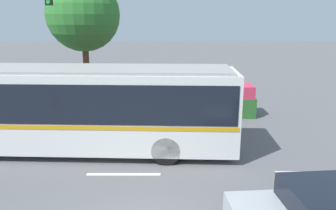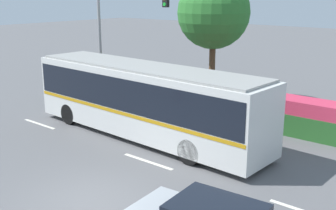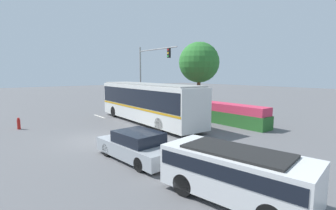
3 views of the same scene
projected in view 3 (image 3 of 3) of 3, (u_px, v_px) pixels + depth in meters
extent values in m
plane|color=#5B5B5E|center=(98.00, 140.00, 15.15)|extent=(140.00, 140.00, 0.00)
cube|color=silver|center=(147.00, 102.00, 20.34)|extent=(12.04, 2.98, 2.85)
cube|color=black|center=(147.00, 97.00, 20.29)|extent=(11.80, 3.01, 1.37)
cube|color=#C68C14|center=(147.00, 106.00, 20.39)|extent=(11.92, 3.01, 0.14)
cube|color=black|center=(116.00, 93.00, 25.10)|extent=(0.14, 2.14, 1.60)
cube|color=#959592|center=(147.00, 84.00, 20.16)|extent=(11.55, 2.76, 0.10)
cylinder|color=black|center=(114.00, 112.00, 23.09)|extent=(1.01, 0.34, 1.00)
cylinder|color=black|center=(135.00, 110.00, 24.39)|extent=(1.01, 0.34, 1.00)
cylinder|color=black|center=(160.00, 125.00, 17.06)|extent=(1.01, 0.34, 1.00)
cylinder|color=black|center=(185.00, 121.00, 18.36)|extent=(1.01, 0.34, 1.00)
cube|color=#9EA3A8|center=(137.00, 149.00, 11.67)|extent=(4.53, 2.22, 0.64)
cube|color=black|center=(138.00, 137.00, 11.52)|extent=(2.32, 1.81, 0.52)
cylinder|color=black|center=(107.00, 150.00, 12.12)|extent=(0.63, 0.27, 0.62)
cylinder|color=black|center=(135.00, 143.00, 13.24)|extent=(0.63, 0.27, 0.62)
cylinder|color=black|center=(140.00, 164.00, 10.18)|extent=(0.63, 0.27, 0.62)
cylinder|color=black|center=(169.00, 155.00, 11.29)|extent=(0.63, 0.27, 0.62)
cube|color=silver|center=(236.00, 173.00, 7.81)|extent=(4.94, 2.72, 1.35)
cube|color=black|center=(236.00, 164.00, 7.78)|extent=(4.76, 2.71, 0.46)
cube|color=black|center=(236.00, 151.00, 7.72)|extent=(3.49, 2.09, 0.08)
cylinder|color=black|center=(184.00, 184.00, 8.18)|extent=(0.78, 0.39, 0.75)
cylinder|color=black|center=(211.00, 170.00, 9.42)|extent=(0.78, 0.39, 0.75)
cylinder|color=black|center=(290.00, 193.00, 7.57)|extent=(0.78, 0.39, 0.75)
cylinder|color=gray|center=(140.00, 79.00, 27.95)|extent=(0.18, 0.18, 6.90)
cylinder|color=gray|center=(157.00, 49.00, 25.12)|extent=(6.31, 0.12, 0.12)
cube|color=black|center=(169.00, 53.00, 23.65)|extent=(0.30, 0.22, 0.90)
cylinder|color=red|center=(168.00, 50.00, 23.54)|extent=(0.18, 0.02, 0.18)
cylinder|color=yellow|center=(168.00, 53.00, 23.57)|extent=(0.18, 0.02, 0.18)
cylinder|color=green|center=(168.00, 56.00, 23.61)|extent=(0.18, 0.02, 0.18)
cube|color=#286028|center=(216.00, 116.00, 20.88)|extent=(9.36, 1.39, 0.99)
cube|color=#CC3351|center=(217.00, 106.00, 20.78)|extent=(9.17, 1.32, 0.63)
cylinder|color=brown|center=(199.00, 95.00, 25.72)|extent=(0.36, 0.36, 3.66)
sphere|color=#2D752D|center=(199.00, 62.00, 25.31)|extent=(4.11, 4.11, 4.11)
cylinder|color=red|center=(19.00, 124.00, 17.97)|extent=(0.22, 0.22, 0.70)
sphere|color=red|center=(18.00, 119.00, 17.91)|extent=(0.18, 0.18, 0.18)
cube|color=silver|center=(99.00, 116.00, 23.41)|extent=(2.40, 0.16, 0.01)
cube|color=silver|center=(139.00, 130.00, 17.69)|extent=(2.40, 0.16, 0.01)
cube|color=silver|center=(205.00, 151.00, 12.97)|extent=(2.40, 0.16, 0.01)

